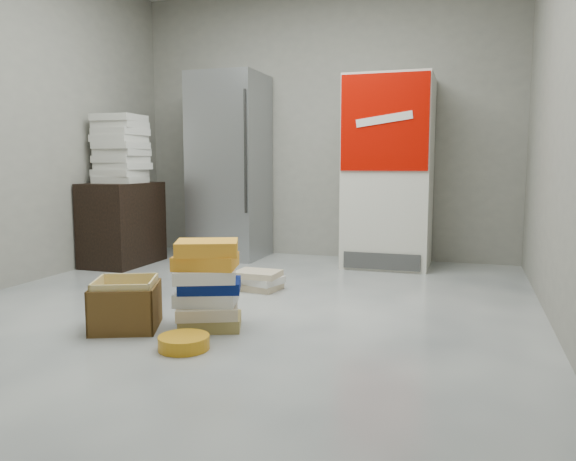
# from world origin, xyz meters

# --- Properties ---
(ground) EXTENTS (5.00, 5.00, 0.00)m
(ground) POSITION_xyz_m (0.00, 0.00, 0.00)
(ground) COLOR silver
(ground) RESTS_ON ground
(room_shell) EXTENTS (4.04, 5.04, 2.82)m
(room_shell) POSITION_xyz_m (0.00, 0.00, 1.80)
(room_shell) COLOR gray
(room_shell) RESTS_ON ground
(steel_fridge) EXTENTS (0.70, 0.72, 1.90)m
(steel_fridge) POSITION_xyz_m (-0.90, 2.13, 0.95)
(steel_fridge) COLOR #989AA0
(steel_fridge) RESTS_ON ground
(coke_cooler) EXTENTS (0.80, 0.73, 1.80)m
(coke_cooler) POSITION_xyz_m (0.75, 2.12, 0.90)
(coke_cooler) COLOR silver
(coke_cooler) RESTS_ON ground
(wood_shelf) EXTENTS (0.50, 0.80, 0.80)m
(wood_shelf) POSITION_xyz_m (-1.73, 1.40, 0.40)
(wood_shelf) COLOR black
(wood_shelf) RESTS_ON ground
(supply_box_stack) EXTENTS (0.44, 0.45, 0.65)m
(supply_box_stack) POSITION_xyz_m (-1.72, 1.40, 1.12)
(supply_box_stack) COLOR silver
(supply_box_stack) RESTS_ON wood_shelf
(phonebook_stack_main) EXTENTS (0.46, 0.43, 0.53)m
(phonebook_stack_main) POSITION_xyz_m (0.01, -0.30, 0.27)
(phonebook_stack_main) COLOR #A08C4C
(phonebook_stack_main) RESTS_ON ground
(phonebook_stack_side) EXTENTS (0.40, 0.35, 0.15)m
(phonebook_stack_side) POSITION_xyz_m (-0.07, 0.76, 0.08)
(phonebook_stack_side) COLOR beige
(phonebook_stack_side) RESTS_ON ground
(cardboard_box) EXTENTS (0.49, 0.49, 0.30)m
(cardboard_box) POSITION_xyz_m (-0.45, -0.46, 0.13)
(cardboard_box) COLOR gold
(cardboard_box) RESTS_ON ground
(bucket_lid) EXTENTS (0.36, 0.36, 0.07)m
(bucket_lid) POSITION_xyz_m (0.06, -0.70, 0.04)
(bucket_lid) COLOR orange
(bucket_lid) RESTS_ON ground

